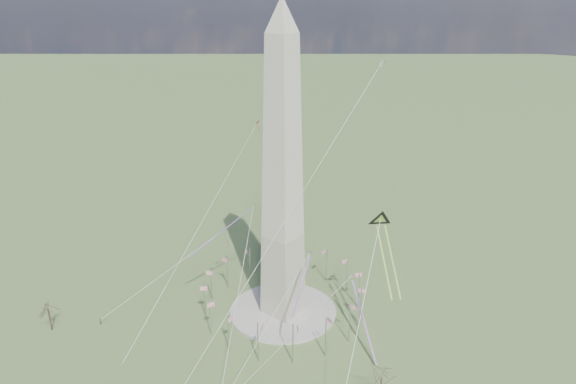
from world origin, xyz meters
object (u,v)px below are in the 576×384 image
Objects in this scene: tree_near at (382,375)px; kite_delta_black at (381,224)px; washington_monument at (283,179)px; person_west at (101,321)px.

kite_delta_black is (-16.27, 25.83, 28.21)m from tree_near.
washington_monument is 76.26m from person_west.
washington_monument reaches higher than kite_delta_black.
tree_near is at bearing -165.57° from person_west.
washington_monument is 5.16× the size of kite_delta_black.
washington_monument reaches higher than tree_near.
person_west is at bearing -135.26° from washington_monument.
washington_monument is 6.72× the size of tree_near.
kite_delta_black is at bearing -146.37° from person_west.
washington_monument is at bearing -30.72° from kite_delta_black.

